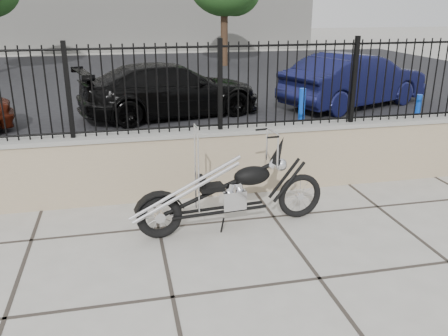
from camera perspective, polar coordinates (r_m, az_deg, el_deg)
ground_plane at (r=4.71m, az=-6.20°, el=-15.20°), size 90.00×90.00×0.00m
parking_lot at (r=16.59m, az=-11.25°, el=9.79°), size 30.00×30.00×0.00m
retaining_wall at (r=6.74m, az=-8.79°, el=0.24°), size 14.00×0.36×0.96m
iron_fence at (r=6.47m, az=-9.29°, el=9.31°), size 14.00×0.08×1.20m
chopper_motorcycle at (r=5.69m, az=0.65°, el=-0.98°), size 2.31×0.62×1.37m
car_black at (r=11.72m, az=-6.38°, el=9.34°), size 4.71×2.72×1.28m
car_blue at (r=13.21m, az=15.48°, el=10.16°), size 4.50×2.96×1.40m
bollard_b at (r=9.58m, az=9.29°, el=6.29°), size 0.16×0.16×1.07m
bollard_c at (r=10.33m, az=22.18°, el=5.65°), size 0.11×0.11×0.93m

